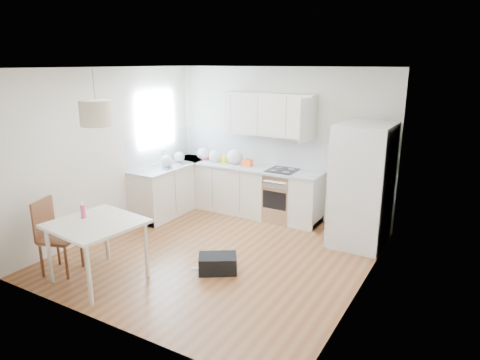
# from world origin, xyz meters

# --- Properties ---
(floor) EXTENTS (4.20, 4.20, 0.00)m
(floor) POSITION_xyz_m (0.00, 0.00, 0.00)
(floor) COLOR brown
(floor) RESTS_ON ground
(ceiling) EXTENTS (4.20, 4.20, 0.00)m
(ceiling) POSITION_xyz_m (0.00, 0.00, 2.70)
(ceiling) COLOR white
(ceiling) RESTS_ON wall_back
(wall_back) EXTENTS (4.20, 0.00, 4.20)m
(wall_back) POSITION_xyz_m (0.00, 2.10, 1.35)
(wall_back) COLOR beige
(wall_back) RESTS_ON floor
(wall_left) EXTENTS (0.00, 4.20, 4.20)m
(wall_left) POSITION_xyz_m (-2.10, 0.00, 1.35)
(wall_left) COLOR beige
(wall_left) RESTS_ON floor
(wall_right) EXTENTS (0.00, 4.20, 4.20)m
(wall_right) POSITION_xyz_m (2.10, 0.00, 1.35)
(wall_right) COLOR beige
(wall_right) RESTS_ON floor
(window_glassblock) EXTENTS (0.02, 1.00, 1.00)m
(window_glassblock) POSITION_xyz_m (-2.09, 1.15, 1.75)
(window_glassblock) COLOR #BFE0F9
(window_glassblock) RESTS_ON wall_left
(cabinets_back) EXTENTS (3.00, 0.60, 0.88)m
(cabinets_back) POSITION_xyz_m (-0.60, 1.80, 0.44)
(cabinets_back) COLOR silver
(cabinets_back) RESTS_ON floor
(cabinets_left) EXTENTS (0.60, 1.80, 0.88)m
(cabinets_left) POSITION_xyz_m (-1.80, 1.20, 0.44)
(cabinets_left) COLOR silver
(cabinets_left) RESTS_ON floor
(counter_back) EXTENTS (3.02, 0.64, 0.04)m
(counter_back) POSITION_xyz_m (-0.60, 1.80, 0.90)
(counter_back) COLOR #BBBDC0
(counter_back) RESTS_ON cabinets_back
(counter_left) EXTENTS (0.64, 1.82, 0.04)m
(counter_left) POSITION_xyz_m (-1.80, 1.20, 0.90)
(counter_left) COLOR #BBBDC0
(counter_left) RESTS_ON cabinets_left
(backsplash_back) EXTENTS (3.00, 0.01, 0.58)m
(backsplash_back) POSITION_xyz_m (-0.60, 2.09, 1.21)
(backsplash_back) COLOR white
(backsplash_back) RESTS_ON wall_back
(backsplash_left) EXTENTS (0.01, 1.80, 0.58)m
(backsplash_left) POSITION_xyz_m (-2.09, 1.20, 1.21)
(backsplash_left) COLOR white
(backsplash_left) RESTS_ON wall_left
(upper_cabinets) EXTENTS (1.70, 0.32, 0.75)m
(upper_cabinets) POSITION_xyz_m (-0.15, 1.94, 1.88)
(upper_cabinets) COLOR silver
(upper_cabinets) RESTS_ON wall_back
(range_oven) EXTENTS (0.50, 0.61, 0.88)m
(range_oven) POSITION_xyz_m (0.20, 1.80, 0.44)
(range_oven) COLOR silver
(range_oven) RESTS_ON floor
(sink) EXTENTS (0.50, 0.80, 0.16)m
(sink) POSITION_xyz_m (-1.80, 1.15, 0.92)
(sink) COLOR silver
(sink) RESTS_ON counter_left
(refrigerator) EXTENTS (0.91, 0.96, 1.90)m
(refrigerator) POSITION_xyz_m (1.71, 1.47, 0.95)
(refrigerator) COLOR silver
(refrigerator) RESTS_ON floor
(dining_table) EXTENTS (1.14, 1.14, 0.81)m
(dining_table) POSITION_xyz_m (-0.92, -1.43, 0.72)
(dining_table) COLOR beige
(dining_table) RESTS_ON floor
(dining_chair) EXTENTS (0.54, 0.54, 1.02)m
(dining_chair) POSITION_xyz_m (-1.53, -1.53, 0.51)
(dining_chair) COLOR #4D2B17
(dining_chair) RESTS_ON floor
(drink_bottle) EXTENTS (0.07, 0.07, 0.21)m
(drink_bottle) POSITION_xyz_m (-1.17, -1.41, 0.92)
(drink_bottle) COLOR #D33A79
(drink_bottle) RESTS_ON dining_table
(gym_bag) EXTENTS (0.61, 0.56, 0.24)m
(gym_bag) POSITION_xyz_m (0.30, -0.47, 0.12)
(gym_bag) COLOR black
(gym_bag) RESTS_ON floor
(pendant_lamp) EXTENTS (0.41, 0.41, 0.31)m
(pendant_lamp) POSITION_xyz_m (-0.86, -1.32, 2.18)
(pendant_lamp) COLOR beige
(pendant_lamp) RESTS_ON ceiling
(grocery_bag_a) EXTENTS (0.26, 0.22, 0.24)m
(grocery_bag_a) POSITION_xyz_m (-1.52, 1.83, 1.04)
(grocery_bag_a) COLOR silver
(grocery_bag_a) RESTS_ON counter_back
(grocery_bag_b) EXTENTS (0.26, 0.22, 0.23)m
(grocery_bag_b) POSITION_xyz_m (-1.21, 1.78, 1.04)
(grocery_bag_b) COLOR silver
(grocery_bag_b) RESTS_ON counter_back
(grocery_bag_c) EXTENTS (0.31, 0.27, 0.28)m
(grocery_bag_c) POSITION_xyz_m (-0.79, 1.82, 1.06)
(grocery_bag_c) COLOR silver
(grocery_bag_c) RESTS_ON counter_back
(grocery_bag_d) EXTENTS (0.21, 0.18, 0.19)m
(grocery_bag_d) POSITION_xyz_m (-1.81, 1.44, 1.02)
(grocery_bag_d) COLOR silver
(grocery_bag_d) RESTS_ON counter_back
(grocery_bag_e) EXTENTS (0.24, 0.20, 0.21)m
(grocery_bag_e) POSITION_xyz_m (-1.78, 1.04, 1.03)
(grocery_bag_e) COLOR silver
(grocery_bag_e) RESTS_ON counter_left
(snack_orange) EXTENTS (0.18, 0.11, 0.12)m
(snack_orange) POSITION_xyz_m (-0.50, 1.79, 0.98)
(snack_orange) COLOR #ED4A15
(snack_orange) RESTS_ON counter_back
(snack_yellow) EXTENTS (0.21, 0.18, 0.12)m
(snack_yellow) POSITION_xyz_m (-1.04, 1.82, 0.98)
(snack_yellow) COLOR yellow
(snack_yellow) RESTS_ON counter_back
(snack_red) EXTENTS (0.17, 0.16, 0.10)m
(snack_red) POSITION_xyz_m (-1.47, 1.83, 0.97)
(snack_red) COLOR red
(snack_red) RESTS_ON counter_back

